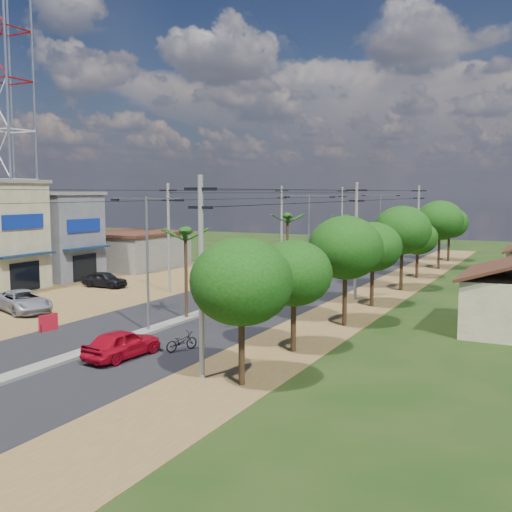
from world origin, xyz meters
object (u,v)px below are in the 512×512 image
(car_red_near, at_px, (122,344))
(car_silver_mid, at_px, (263,291))
(moto_rider_east, at_px, (181,342))
(car_parked_silver, at_px, (23,302))
(car_parked_dark, at_px, (105,280))
(roadside_sign, at_px, (48,323))
(car_white_far, at_px, (283,262))

(car_red_near, bearing_deg, car_silver_mid, -82.32)
(car_silver_mid, distance_m, moto_rider_east, 15.02)
(car_parked_silver, height_order, moto_rider_east, car_parked_silver)
(car_parked_dark, relative_size, moto_rider_east, 2.18)
(car_silver_mid, height_order, roadside_sign, car_silver_mid)
(car_red_near, relative_size, moto_rider_east, 2.30)
(car_white_far, xyz_separation_m, moto_rider_east, (9.11, -32.80, -0.26))
(car_parked_silver, distance_m, roadside_sign, 6.72)
(car_white_far, bearing_deg, roadside_sign, -105.38)
(car_parked_dark, relative_size, roadside_sign, 3.30)
(car_white_far, relative_size, roadside_sign, 4.22)
(car_silver_mid, height_order, car_parked_dark, car_silver_mid)
(car_silver_mid, bearing_deg, car_red_near, 110.49)
(car_white_far, relative_size, car_parked_silver, 0.97)
(car_red_near, distance_m, car_silver_mid, 17.27)
(car_red_near, height_order, car_parked_silver, car_parked_silver)
(car_red_near, distance_m, roadside_sign, 8.18)
(car_red_near, bearing_deg, car_parked_silver, -18.43)
(car_red_near, relative_size, car_parked_dark, 1.06)
(car_red_near, height_order, car_parked_dark, car_red_near)
(car_white_far, height_order, car_parked_silver, car_white_far)
(car_parked_silver, height_order, car_parked_dark, car_parked_silver)
(car_parked_silver, xyz_separation_m, roadside_sign, (5.84, -3.32, -0.23))
(car_white_far, xyz_separation_m, roadside_sign, (-0.50, -32.64, -0.24))
(car_white_far, height_order, moto_rider_east, car_white_far)
(car_parked_silver, bearing_deg, car_red_near, -93.45)
(car_white_far, bearing_deg, car_parked_dark, -129.77)
(car_red_near, bearing_deg, moto_rider_east, -121.85)
(car_parked_silver, bearing_deg, moto_rider_east, -82.49)
(car_silver_mid, xyz_separation_m, car_parked_silver, (-12.84, -11.31, -0.02))
(car_parked_dark, bearing_deg, car_silver_mid, -90.76)
(car_red_near, height_order, roadside_sign, car_red_near)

